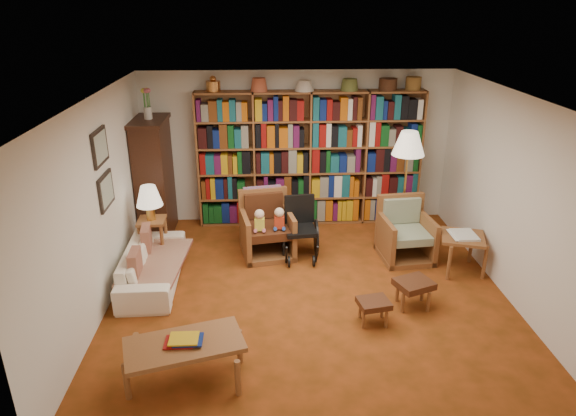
{
  "coord_description": "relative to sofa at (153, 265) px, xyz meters",
  "views": [
    {
      "loc": [
        -0.56,
        -5.67,
        3.51
      ],
      "look_at": [
        -0.24,
        0.6,
        0.95
      ],
      "focal_mm": 32.0,
      "sensor_mm": 36.0,
      "label": 1
    }
  ],
  "objects": [
    {
      "name": "cushion_right",
      "position": [
        -0.13,
        -0.35,
        0.2
      ],
      "size": [
        0.12,
        0.36,
        0.35
      ],
      "primitive_type": "cube",
      "rotation": [
        0.0,
        0.0,
        0.04
      ],
      "color": "maroon",
      "rests_on": "sofa"
    },
    {
      "name": "side_table_lamp",
      "position": [
        -0.1,
        0.63,
        0.2
      ],
      "size": [
        0.39,
        0.39,
        0.63
      ],
      "color": "brown",
      "rests_on": "floor"
    },
    {
      "name": "ceiling",
      "position": [
        2.05,
        -0.43,
        2.25
      ],
      "size": [
        5.0,
        5.0,
        0.0
      ],
      "primitive_type": "plane",
      "rotation": [
        3.14,
        0.0,
        0.0
      ],
      "color": "white",
      "rests_on": "wall_back"
    },
    {
      "name": "wall_left",
      "position": [
        -0.45,
        -0.43,
        1.0
      ],
      "size": [
        0.0,
        5.0,
        5.0
      ],
      "primitive_type": "plane",
      "rotation": [
        1.57,
        0.0,
        1.57
      ],
      "color": "silver",
      "rests_on": "floor"
    },
    {
      "name": "sofa",
      "position": [
        0.0,
        0.0,
        0.0
      ],
      "size": [
        1.72,
        0.7,
        0.5
      ],
      "primitive_type": "imported",
      "rotation": [
        0.0,
        0.0,
        1.59
      ],
      "color": "white",
      "rests_on": "floor"
    },
    {
      "name": "side_table_papers",
      "position": [
        4.19,
        0.09,
        0.21
      ],
      "size": [
        0.7,
        0.7,
        0.56
      ],
      "color": "brown",
      "rests_on": "floor"
    },
    {
      "name": "armchair_sage",
      "position": [
        3.53,
        0.59,
        0.09
      ],
      "size": [
        0.77,
        0.8,
        0.88
      ],
      "color": "brown",
      "rests_on": "floor"
    },
    {
      "name": "wheelchair",
      "position": [
        2.0,
        0.67,
        0.16
      ],
      "size": [
        0.52,
        0.72,
        0.9
      ],
      "color": "black",
      "rests_on": "floor"
    },
    {
      "name": "floor",
      "position": [
        2.05,
        -0.43,
        -0.25
      ],
      "size": [
        5.0,
        5.0,
        0.0
      ],
      "primitive_type": "plane",
      "color": "#953D16",
      "rests_on": "ground"
    },
    {
      "name": "sofa_throw",
      "position": [
        0.05,
        -0.0,
        0.05
      ],
      "size": [
        0.82,
        1.39,
        0.04
      ],
      "primitive_type": "cube",
      "rotation": [
        0.0,
        0.0,
        -0.08
      ],
      "color": "beige",
      "rests_on": "sofa"
    },
    {
      "name": "floor_lamp",
      "position": [
        3.58,
        0.94,
        1.28
      ],
      "size": [
        0.47,
        0.47,
        1.78
      ],
      "color": "gold",
      "rests_on": "floor"
    },
    {
      "name": "armchair_leather",
      "position": [
        1.53,
        0.82,
        0.13
      ],
      "size": [
        0.86,
        0.89,
        0.93
      ],
      "color": "brown",
      "rests_on": "floor"
    },
    {
      "name": "wall_front",
      "position": [
        2.05,
        -2.93,
        1.0
      ],
      "size": [
        5.0,
        0.0,
        5.0
      ],
      "primitive_type": "plane",
      "rotation": [
        -1.57,
        0.0,
        0.0
      ],
      "color": "silver",
      "rests_on": "floor"
    },
    {
      "name": "wall_right",
      "position": [
        4.55,
        -0.43,
        1.0
      ],
      "size": [
        0.0,
        5.0,
        5.0
      ],
      "primitive_type": "plane",
      "rotation": [
        1.57,
        0.0,
        -1.57
      ],
      "color": "silver",
      "rests_on": "floor"
    },
    {
      "name": "cushion_left",
      "position": [
        -0.13,
        0.35,
        0.2
      ],
      "size": [
        0.16,
        0.38,
        0.36
      ],
      "primitive_type": "cube",
      "rotation": [
        0.0,
        0.0,
        0.12
      ],
      "color": "maroon",
      "rests_on": "sofa"
    },
    {
      "name": "coffee_table",
      "position": [
        0.69,
        -1.96,
        0.14
      ],
      "size": [
        1.24,
        0.86,
        0.49
      ],
      "color": "brown",
      "rests_on": "floor"
    },
    {
      "name": "footstool_b",
      "position": [
        3.29,
        -0.77,
        0.04
      ],
      "size": [
        0.52,
        0.49,
        0.36
      ],
      "color": "#452512",
      "rests_on": "floor"
    },
    {
      "name": "curio_cabinet",
      "position": [
        -0.2,
        1.57,
        0.7
      ],
      "size": [
        0.5,
        0.95,
        2.4
      ],
      "color": "#351A0E",
      "rests_on": "floor"
    },
    {
      "name": "wall_back",
      "position": [
        2.05,
        2.07,
        1.0
      ],
      "size": [
        5.0,
        0.0,
        5.0
      ],
      "primitive_type": "plane",
      "rotation": [
        1.57,
        0.0,
        0.0
      ],
      "color": "silver",
      "rests_on": "floor"
    },
    {
      "name": "bookshelf",
      "position": [
        2.25,
        1.9,
        0.92
      ],
      "size": [
        3.6,
        0.3,
        2.42
      ],
      "color": "brown",
      "rests_on": "floor"
    },
    {
      "name": "footstool_a",
      "position": [
        2.74,
        -1.09,
        -0.0
      ],
      "size": [
        0.4,
        0.36,
        0.3
      ],
      "color": "#452512",
      "rests_on": "floor"
    },
    {
      "name": "framed_pictures",
      "position": [
        -0.43,
        -0.13,
        1.38
      ],
      "size": [
        0.03,
        0.52,
        0.97
      ],
      "color": "black",
      "rests_on": "wall_left"
    },
    {
      "name": "table_lamp",
      "position": [
        -0.1,
        0.63,
        0.72
      ],
      "size": [
        0.37,
        0.37,
        0.5
      ],
      "color": "gold",
      "rests_on": "side_table_lamp"
    }
  ]
}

